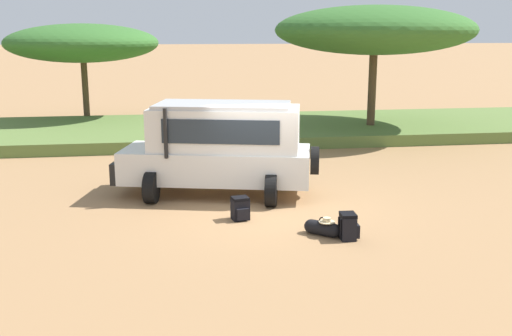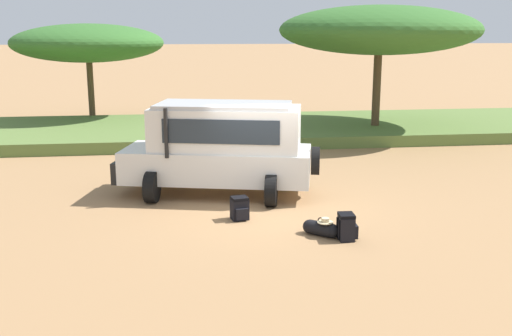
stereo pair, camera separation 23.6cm
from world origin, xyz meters
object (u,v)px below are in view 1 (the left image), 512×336
safari_vehicle (220,147)px  backpack_cluster_center (240,209)px  acacia_tree_left_mid (82,43)px  acacia_tree_centre_back (375,30)px  duffel_bag_low_black_case (323,228)px  backpack_beside_front_wheel (348,227)px

safari_vehicle → backpack_cluster_center: bearing=-83.5°
acacia_tree_left_mid → acacia_tree_centre_back: size_ratio=0.84×
duffel_bag_low_black_case → safari_vehicle: bearing=117.5°
safari_vehicle → duffel_bag_low_black_case: safari_vehicle is taller
acacia_tree_left_mid → backpack_cluster_center: bearing=-70.5°
backpack_cluster_center → acacia_tree_centre_back: 12.94m
backpack_beside_front_wheel → backpack_cluster_center: bearing=141.7°
acacia_tree_centre_back → duffel_bag_low_black_case: bearing=-113.5°
backpack_beside_front_wheel → acacia_tree_left_mid: (-7.33, 16.49, 3.40)m
acacia_tree_left_mid → acacia_tree_centre_back: acacia_tree_centre_back is taller
backpack_cluster_center → acacia_tree_left_mid: acacia_tree_left_mid is taller
backpack_beside_front_wheel → duffel_bag_low_black_case: (-0.47, 0.32, -0.12)m
duffel_bag_low_black_case → acacia_tree_centre_back: acacia_tree_centre_back is taller
safari_vehicle → acacia_tree_centre_back: (6.93, 8.10, 2.96)m
safari_vehicle → backpack_cluster_center: 2.49m
safari_vehicle → acacia_tree_centre_back: size_ratio=0.69×
backpack_beside_front_wheel → acacia_tree_centre_back: 13.44m
duffel_bag_low_black_case → backpack_beside_front_wheel: bearing=-34.0°
acacia_tree_left_mid → acacia_tree_centre_back: 12.76m
backpack_cluster_center → safari_vehicle: bearing=96.5°
backpack_beside_front_wheel → acacia_tree_centre_back: bearing=69.0°
safari_vehicle → duffel_bag_low_black_case: size_ratio=7.71×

